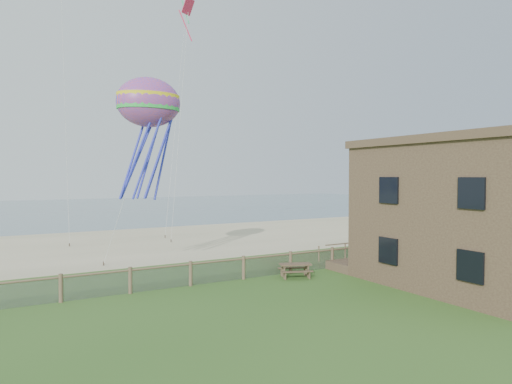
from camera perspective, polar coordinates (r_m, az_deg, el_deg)
ground at (r=19.78m, az=6.91°, el=-14.14°), size 160.00×160.00×0.00m
sand_beach at (r=39.32m, az=-12.67°, el=-6.07°), size 72.00×20.00×0.02m
ocean at (r=82.22m, az=-21.68°, el=-1.97°), size 160.00×68.00×0.02m
chainlink_fence at (r=24.59m, az=-1.56°, el=-9.60°), size 36.20×0.20×1.25m
motel_deck at (r=32.09m, az=20.48°, el=-7.53°), size 15.00×2.00×0.50m
picnic_table at (r=25.13m, az=4.93°, el=-9.80°), size 2.04×1.80×0.71m
octopus_kite at (r=26.93m, az=-13.24°, el=6.83°), size 4.12×3.35×7.44m
kite_red at (r=36.52m, az=-8.48°, el=20.87°), size 1.89×2.10×2.69m
kite_green at (r=40.13m, az=-8.57°, el=22.54°), size 2.22×1.95×2.93m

